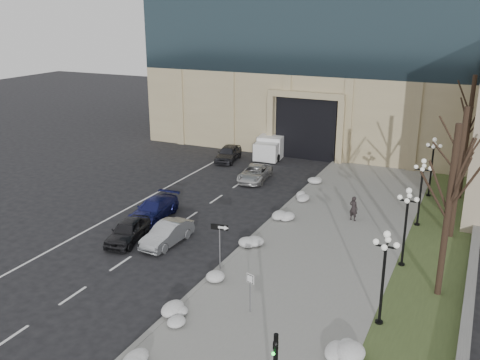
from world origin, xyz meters
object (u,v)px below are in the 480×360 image
object	(u,v)px
car_a	(128,231)
lamppost_d	(432,159)
car_c	(154,209)
keep_sign	(250,285)
lamppost_c	(422,183)
car_d	(255,173)
box_truck	(273,145)
car_e	(228,153)
lamppost_b	(406,217)
car_b	(167,234)
one_way_sign	(222,233)
pedestrian	(353,208)
lamppost_a	(384,265)

from	to	relation	value
car_a	lamppost_d	xyz separation A→B (m)	(16.26, 16.76, 2.36)
car_c	lamppost_d	size ratio (longest dim) A/B	1.02
car_c	keep_sign	world-z (taller)	keep_sign
keep_sign	lamppost_c	distance (m)	15.90
lamppost_c	car_d	bearing A→B (deg)	161.77
car_c	box_truck	xyz separation A→B (m)	(1.30, 19.43, 0.33)
car_a	box_truck	size ratio (longest dim) A/B	0.60
car_e	lamppost_d	xyz separation A→B (m)	(18.72, -2.60, 2.32)
car_d	lamppost_b	world-z (taller)	lamppost_b
car_b	one_way_sign	size ratio (longest dim) A/B	1.49
car_d	one_way_sign	distance (m)	16.73
pedestrian	lamppost_a	size ratio (longest dim) A/B	0.37
pedestrian	lamppost_a	xyz separation A→B (m)	(4.14, -11.94, 2.08)
car_b	box_truck	distance (m)	22.69
one_way_sign	pedestrian	bearing A→B (deg)	55.24
keep_sign	lamppost_d	bearing A→B (deg)	93.55
car_a	lamppost_a	xyz separation A→B (m)	(16.26, -2.74, 2.36)
car_e	one_way_sign	world-z (taller)	one_way_sign
car_c	pedestrian	bearing A→B (deg)	19.46
lamppost_c	lamppost_b	bearing A→B (deg)	-90.00
car_c	lamppost_b	xyz separation A→B (m)	(16.93, -0.13, 2.37)
car_b	lamppost_c	size ratio (longest dim) A/B	0.88
car_e	lamppost_b	distance (m)	24.48
one_way_sign	car_b	bearing A→B (deg)	150.71
one_way_sign	lamppost_a	bearing A→B (deg)	-19.93
lamppost_a	lamppost_b	size ratio (longest dim) A/B	1.00
car_b	lamppost_b	bearing A→B (deg)	15.82
box_truck	lamppost_c	world-z (taller)	lamppost_c
car_d	one_way_sign	xyz separation A→B (m)	(4.95, -15.90, 1.67)
pedestrian	lamppost_b	world-z (taller)	lamppost_b
keep_sign	car_d	bearing A→B (deg)	131.80
lamppost_a	car_b	bearing A→B (deg)	165.97
car_b	box_truck	world-z (taller)	box_truck
box_truck	keep_sign	distance (m)	29.45
keep_sign	lamppost_b	world-z (taller)	lamppost_b
lamppost_b	lamppost_c	size ratio (longest dim) A/B	1.00
car_c	car_d	distance (m)	11.36
car_e	lamppost_a	distance (m)	29.06
car_e	pedestrian	size ratio (longest dim) A/B	2.52
car_b	lamppost_d	distance (m)	21.29
car_a	keep_sign	xyz separation A→B (m)	(10.42, -4.45, 0.86)
car_c	lamppost_a	distance (m)	18.34
pedestrian	lamppost_c	world-z (taller)	lamppost_c
car_e	lamppost_d	distance (m)	19.04
lamppost_d	pedestrian	bearing A→B (deg)	-118.69
box_truck	lamppost_d	xyz separation A→B (m)	(15.63, -6.56, 2.04)
car_a	one_way_sign	size ratio (longest dim) A/B	1.48
car_e	car_c	bearing A→B (deg)	-92.34
car_e	lamppost_b	bearing A→B (deg)	-48.74
car_b	lamppost_a	world-z (taller)	lamppost_a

